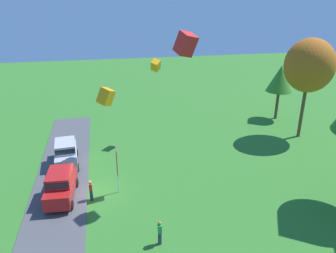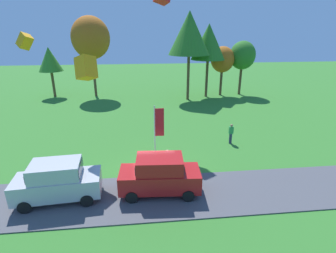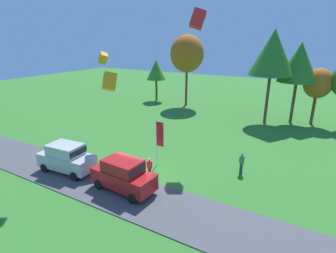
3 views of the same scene
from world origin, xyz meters
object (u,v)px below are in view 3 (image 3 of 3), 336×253
object	(u,v)px
tree_far_right	(187,54)
kite_box_trailing_tail	(198,19)
person_on_lawn	(150,168)
car_suv_near_entrance	(123,174)
tree_left_of_center	(318,84)
tree_right_of_center	(299,63)
flag_banner	(159,137)
kite_box_high_left	(109,81)
car_suv_by_flagpole	(66,157)
tree_center_back	(273,53)
person_watching_sky	(242,163)
tree_lone_near	(156,70)
kite_box_topmost	(103,58)

from	to	relation	value
tree_far_right	kite_box_trailing_tail	bearing A→B (deg)	-61.60
kite_box_trailing_tail	person_on_lawn	bearing A→B (deg)	-93.30
car_suv_near_entrance	tree_left_of_center	distance (m)	26.22
tree_right_of_center	flag_banner	bearing A→B (deg)	-113.78
tree_far_right	flag_banner	bearing A→B (deg)	-69.91
car_suv_near_entrance	kite_box_high_left	size ratio (longest dim) A/B	3.48
kite_box_high_left	car_suv_by_flagpole	bearing A→B (deg)	-109.53
flag_banner	kite_box_high_left	xyz separation A→B (m)	(-4.46, -0.42, 4.20)
tree_left_of_center	kite_box_trailing_tail	bearing A→B (deg)	-124.12
car_suv_near_entrance	tree_far_right	distance (m)	26.79
car_suv_by_flagpole	tree_center_back	size ratio (longest dim) A/B	0.42
tree_right_of_center	kite_box_high_left	size ratio (longest dim) A/B	7.24
person_watching_sky	person_on_lawn	size ratio (longest dim) A/B	1.00
person_on_lawn	tree_left_of_center	distance (m)	24.00
car_suv_near_entrance	tree_lone_near	world-z (taller)	tree_lone_near
person_on_lawn	tree_lone_near	size ratio (longest dim) A/B	0.25
tree_center_back	tree_left_of_center	xyz separation A→B (m)	(5.21, 2.05, -3.54)
car_suv_by_flagpole	tree_center_back	xyz separation A→B (m)	(11.17, 21.63, 7.30)
car_suv_by_flagpole	kite_box_topmost	size ratio (longest dim) A/B	4.48
kite_box_high_left	person_on_lawn	bearing A→B (deg)	-18.99
tree_far_right	kite_box_high_left	world-z (taller)	tree_far_right
car_suv_by_flagpole	tree_right_of_center	bearing A→B (deg)	58.55
car_suv_near_entrance	kite_box_high_left	distance (m)	7.98
tree_lone_near	kite_box_topmost	world-z (taller)	kite_box_topmost
kite_box_trailing_tail	car_suv_near_entrance	bearing A→B (deg)	-96.62
car_suv_by_flagpole	person_on_lawn	world-z (taller)	car_suv_by_flagpole
tree_left_of_center	kite_box_high_left	world-z (taller)	kite_box_high_left
car_suv_near_entrance	flag_banner	size ratio (longest dim) A/B	1.15
car_suv_by_flagpole	person_on_lawn	size ratio (longest dim) A/B	2.77
person_watching_sky	kite_box_high_left	distance (m)	12.52
car_suv_by_flagpole	flag_banner	xyz separation A→B (m)	(5.87, 4.40, 1.31)
tree_lone_near	tree_center_back	bearing A→B (deg)	-11.23
flag_banner	tree_center_back	bearing A→B (deg)	72.91
person_on_lawn	tree_right_of_center	world-z (taller)	tree_right_of_center
person_on_lawn	tree_far_right	world-z (taller)	tree_far_right
tree_right_of_center	kite_box_topmost	world-z (taller)	tree_right_of_center
person_on_lawn	tree_lone_near	bearing A→B (deg)	120.95
kite_box_high_left	kite_box_trailing_tail	distance (m)	9.07
person_watching_sky	kite_box_high_left	world-z (taller)	kite_box_high_left
car_suv_by_flagpole	tree_far_right	bearing A→B (deg)	93.78
person_watching_sky	tree_right_of_center	xyz separation A→B (m)	(1.95, 16.41, 6.59)
car_suv_near_entrance	kite_box_topmost	distance (m)	14.96
tree_left_of_center	kite_box_high_left	bearing A→B (deg)	-127.23
car_suv_by_flagpole	kite_box_trailing_tail	xyz separation A→B (m)	(6.74, 9.45, 10.41)
tree_far_right	kite_box_trailing_tail	size ratio (longest dim) A/B	7.57
tree_lone_near	kite_box_topmost	distance (m)	16.80
kite_box_trailing_tail	tree_right_of_center	bearing A→B (deg)	61.60
car_suv_by_flagpole	tree_lone_near	distance (m)	26.70
tree_left_of_center	flag_banner	bearing A→B (deg)	-118.59
car_suv_by_flagpole	person_watching_sky	size ratio (longest dim) A/B	2.77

